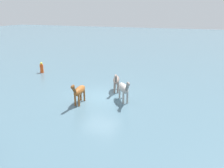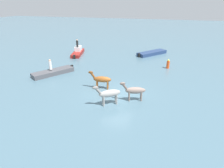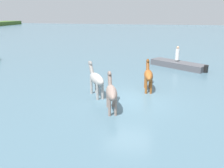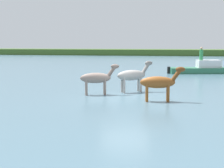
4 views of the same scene
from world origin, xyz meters
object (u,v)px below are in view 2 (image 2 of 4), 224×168
horse_dun_straggler (134,90)px  person_watcher_seated (50,65)px  person_spotter_bow (77,43)px  horse_lead (101,79)px  boat_launch_far (78,52)px  boat_dinghy_port (53,73)px  boat_tender_starboard (152,54)px  horse_chestnut_trailing (109,94)px  buoy_channel_marker (168,64)px

horse_dun_straggler → person_watcher_seated: 10.76m
person_spotter_bow → horse_dun_straggler: bearing=131.7°
horse_lead → person_spotter_bow: size_ratio=1.86×
boat_launch_far → person_spotter_bow: (-0.04, 0.07, 1.42)m
boat_dinghy_port → person_spotter_bow: (1.01, -8.66, 1.56)m
boat_tender_starboard → horse_chestnut_trailing: bearing=-146.5°
horse_chestnut_trailing → person_watcher_seated: horse_chestnut_trailing is taller
horse_dun_straggler → person_spotter_bow: person_spotter_bow is taller
horse_chestnut_trailing → person_watcher_seated: (8.31, -4.79, 0.15)m
horse_chestnut_trailing → boat_tender_starboard: horse_chestnut_trailing is taller
boat_launch_far → buoy_channel_marker: (-13.60, 2.99, 0.20)m
person_spotter_bow → boat_dinghy_port: bearing=96.7°
boat_dinghy_port → boat_tender_starboard: 15.48m
buoy_channel_marker → boat_dinghy_port: bearing=24.6°
horse_dun_straggler → boat_tender_starboard: size_ratio=0.45×
person_spotter_bow → buoy_channel_marker: size_ratio=1.04×
person_watcher_seated → boat_dinghy_port: bearing=-151.4°
person_spotter_bow → buoy_channel_marker: (-13.57, 2.92, -1.22)m
horse_chestnut_trailing → person_watcher_seated: bearing=-63.8°
horse_chestnut_trailing → buoy_channel_marker: 11.55m
horse_dun_straggler → buoy_channel_marker: horse_dun_straggler is taller
boat_launch_far → person_watcher_seated: 8.92m
boat_dinghy_port → person_spotter_bow: person_spotter_bow is taller
horse_dun_straggler → boat_launch_far: size_ratio=0.45×
horse_chestnut_trailing → buoy_channel_marker: horse_chestnut_trailing is taller
boat_dinghy_port → person_spotter_bow: 8.86m
boat_tender_starboard → buoy_channel_marker: buoy_channel_marker is taller
horse_lead → buoy_channel_marker: (-6.01, -7.88, -0.43)m
horse_dun_straggler → horse_chestnut_trailing: bearing=16.6°
boat_dinghy_port → buoy_channel_marker: size_ratio=4.05×
horse_lead → boat_dinghy_port: horse_lead is taller
boat_launch_far → person_watcher_seated: (-0.84, 8.84, 0.83)m
horse_dun_straggler → boat_tender_starboard: (-0.10, -15.43, -0.75)m
horse_chestnut_trailing → boat_tender_starboard: 16.81m
boat_tender_starboard → person_watcher_seated: (10.26, 11.89, 0.96)m
buoy_channel_marker → horse_dun_straggler: bearing=74.5°
person_watcher_seated → buoy_channel_marker: (-12.76, -5.86, -0.63)m
horse_lead → boat_launch_far: (7.59, -10.86, -0.63)m
horse_lead → person_spotter_bow: (7.56, -10.79, 0.79)m
person_spotter_bow → horse_lead: bearing=125.0°
horse_chestnut_trailing → boat_tender_starboard: bearing=-130.5°
person_watcher_seated → horse_dun_straggler: bearing=160.8°
buoy_channel_marker → boat_tender_starboard: bearing=-67.5°
boat_dinghy_port → horse_dun_straggler: bearing=103.8°
horse_lead → boat_launch_far: 13.27m
horse_dun_straggler → boat_dinghy_port: horse_dun_straggler is taller
boat_dinghy_port → horse_lead: bearing=105.9°
horse_lead → person_watcher_seated: (6.75, -2.02, 0.20)m
person_spotter_bow → buoy_channel_marker: person_spotter_bow is taller
boat_tender_starboard → person_spotter_bow: (11.06, 3.12, 1.56)m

